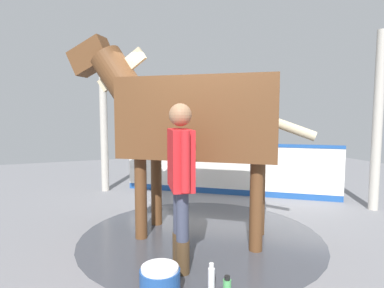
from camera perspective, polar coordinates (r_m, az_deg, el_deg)
The scene contains 10 objects.
ground_plane at distance 4.61m, azimuth 4.25°, elevation -15.82°, with size 16.00×16.00×0.02m, color gray.
wet_patch at distance 4.54m, azimuth 1.58°, elevation -16.01°, with size 3.25×3.25×0.00m, color #42444C.
barrier_wall at distance 6.62m, azimuth 6.40°, elevation -4.77°, with size 2.71×3.57×1.07m.
roof_post_near at distance 7.06m, azimuth -15.46°, elevation 4.11°, with size 0.16×0.16×3.05m, color #B7B2A8.
roof_post_far at distance 6.28m, azimuth 30.18°, elevation 3.44°, with size 0.16×0.16×3.05m, color #B7B2A8.
horse at distance 4.26m, azimuth 0.03°, elevation 4.81°, with size 2.28×2.82×2.75m.
handler at distance 3.37m, azimuth -2.06°, elevation -5.32°, with size 0.69×0.31×1.77m.
wash_bucket at distance 3.15m, azimuth -5.74°, elevation -23.37°, with size 0.37×0.37×0.30m.
bottle_shampoo at distance 3.24m, azimuth 3.48°, elevation -22.82°, with size 0.06×0.06×0.27m.
bottle_spray at distance 3.19m, azimuth 6.28°, elevation -24.06°, with size 0.07×0.07×0.20m.
Camera 1 is at (3.87, -1.88, 1.66)m, focal length 29.90 mm.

